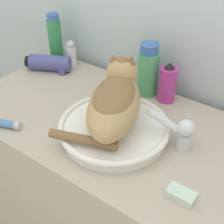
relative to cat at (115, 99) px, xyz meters
The scene contains 11 objects.
vanity_counter 0.53m from the cat, 124.96° to the left, with size 1.12×0.57×0.81m.
sink_basin 0.10m from the cat, 62.35° to the right, with size 0.36×0.36×0.05m.
cat is the anchor object (origin of this frame).
faucet 0.22m from the cat, 14.33° to the left, with size 0.15×0.08×0.13m.
spray_bottle_trigger 0.28m from the cat, 79.51° to the left, with size 0.07×0.07×0.16m.
mouthwash_bottle 0.27m from the cat, 97.67° to the left, with size 0.08×0.08×0.21m.
deodorant_stick 0.50m from the cat, 147.71° to the left, with size 0.04×0.04×0.12m.
shampoo_bottle_tall 0.58m from the cat, 152.51° to the left, with size 0.06×0.06×0.22m.
cream_tube 0.40m from the cat, 148.83° to the right, with size 0.15×0.09×0.03m.
hair_dryer 0.51m from the cat, 158.88° to the left, with size 0.20×0.14×0.07m.
soap_bar 0.34m from the cat, 22.20° to the right, with size 0.07×0.04×0.02m.
Camera 1 is at (0.48, -0.40, 1.47)m, focal length 50.00 mm.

